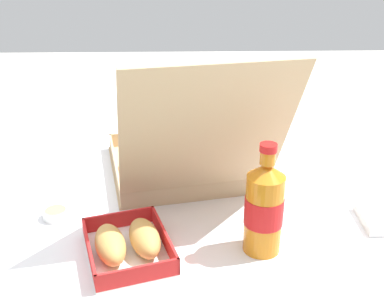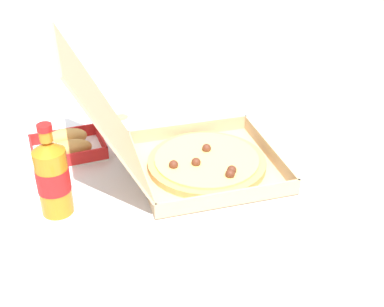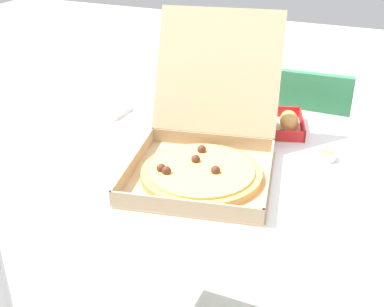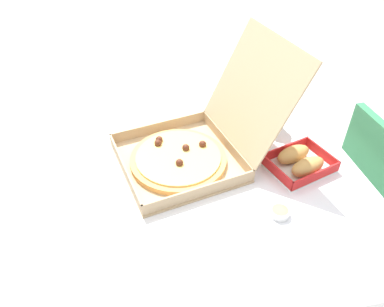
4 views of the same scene
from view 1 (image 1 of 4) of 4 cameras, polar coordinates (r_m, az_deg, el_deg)
name	(u,v)px [view 1 (image 1 of 4)]	position (r m, az deg, el deg)	size (l,w,h in m)	color
dining_table	(180,218)	(1.17, -1.53, -7.97)	(1.12, 0.89, 0.74)	white
pizza_box_open	(185,159)	(1.16, -0.91, -0.67)	(0.45, 0.57, 0.36)	tan
bread_side_box	(126,243)	(0.90, -8.10, -10.94)	(0.20, 0.23, 0.06)	white
cola_bottle	(263,207)	(0.88, 8.73, -6.60)	(0.07, 0.07, 0.22)	orange
paper_menu	(322,152)	(1.37, 15.74, 0.13)	(0.21, 0.15, 0.00)	white
dipping_sauce_cup	(55,213)	(1.05, -16.61, -7.09)	(0.06, 0.06, 0.02)	white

